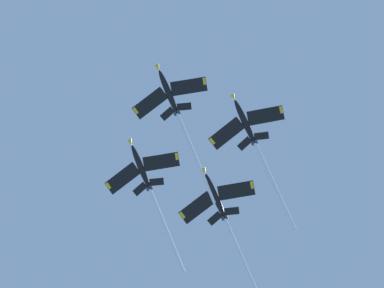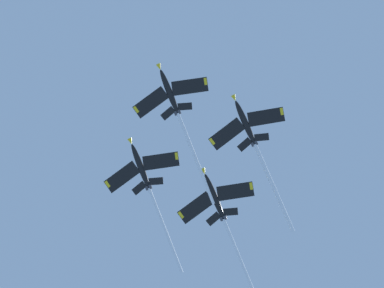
{
  "view_description": "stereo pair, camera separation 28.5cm",
  "coord_description": "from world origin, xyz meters",
  "px_view_note": "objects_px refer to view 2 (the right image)",
  "views": [
    {
      "loc": [
        26.89,
        7.54,
        1.97
      ],
      "look_at": [
        14.68,
        -2.13,
        142.34
      ],
      "focal_mm": 53.02,
      "sensor_mm": 36.0,
      "label": 1
    },
    {
      "loc": [
        27.07,
        7.31,
        1.97
      ],
      "look_at": [
        14.68,
        -2.13,
        142.34
      ],
      "focal_mm": 53.02,
      "sensor_mm": 36.0,
      "label": 2
    }
  ],
  "objects_px": {
    "jet_lead": "(177,110)",
    "jet_left_wing": "(255,145)",
    "jet_right_wing": "(146,182)",
    "jet_slot": "(220,210)"
  },
  "relations": [
    {
      "from": "jet_left_wing",
      "to": "jet_right_wing",
      "type": "height_order",
      "value": "jet_left_wing"
    },
    {
      "from": "jet_right_wing",
      "to": "jet_lead",
      "type": "bearing_deg",
      "value": 60.33
    },
    {
      "from": "jet_left_wing",
      "to": "jet_right_wing",
      "type": "xyz_separation_m",
      "value": [
        8.98,
        -27.13,
        0.29
      ]
    },
    {
      "from": "jet_lead",
      "to": "jet_left_wing",
      "type": "relative_size",
      "value": 1.02
    },
    {
      "from": "jet_lead",
      "to": "jet_left_wing",
      "type": "xyz_separation_m",
      "value": [
        -18.55,
        10.34,
        -2.21
      ]
    },
    {
      "from": "jet_lead",
      "to": "jet_right_wing",
      "type": "bearing_deg",
      "value": -119.67
    },
    {
      "from": "jet_lead",
      "to": "jet_slot",
      "type": "relative_size",
      "value": 1.09
    },
    {
      "from": "jet_left_wing",
      "to": "jet_slot",
      "type": "relative_size",
      "value": 1.06
    },
    {
      "from": "jet_lead",
      "to": "jet_slot",
      "type": "distance_m",
      "value": 27.16
    },
    {
      "from": "jet_left_wing",
      "to": "jet_right_wing",
      "type": "bearing_deg",
      "value": -71.69
    }
  ]
}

